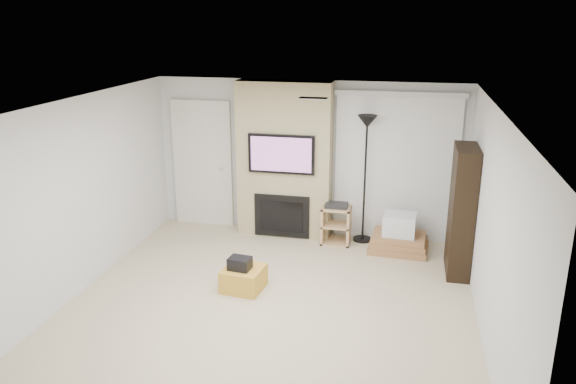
% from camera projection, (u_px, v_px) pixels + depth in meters
% --- Properties ---
extents(floor, '(5.00, 5.50, 0.00)m').
position_uv_depth(floor, '(267.00, 310.00, 6.89)').
color(floor, '#C7B693').
rests_on(floor, ground).
extents(ceiling, '(5.00, 5.50, 0.00)m').
position_uv_depth(ceiling, '(265.00, 107.00, 6.14)').
color(ceiling, white).
rests_on(ceiling, wall_back).
extents(wall_back, '(5.00, 0.00, 2.50)m').
position_uv_depth(wall_back, '(308.00, 158.00, 9.08)').
color(wall_back, silver).
rests_on(wall_back, ground).
extents(wall_front, '(5.00, 0.00, 2.50)m').
position_uv_depth(wall_front, '(169.00, 343.00, 3.96)').
color(wall_front, silver).
rests_on(wall_front, ground).
extents(wall_left, '(0.00, 5.50, 2.50)m').
position_uv_depth(wall_left, '(73.00, 200.00, 7.03)').
color(wall_left, silver).
rests_on(wall_left, ground).
extents(wall_right, '(0.00, 5.50, 2.50)m').
position_uv_depth(wall_right, '(492.00, 231.00, 6.01)').
color(wall_right, silver).
rests_on(wall_right, ground).
extents(hvac_vent, '(0.35, 0.18, 0.01)m').
position_uv_depth(hvac_vent, '(313.00, 98.00, 6.81)').
color(hvac_vent, silver).
rests_on(hvac_vent, ceiling).
extents(ottoman, '(0.55, 0.55, 0.30)m').
position_uv_depth(ottoman, '(244.00, 278.00, 7.38)').
color(ottoman, gold).
rests_on(ottoman, floor).
extents(black_bag, '(0.30, 0.25, 0.16)m').
position_uv_depth(black_bag, '(240.00, 263.00, 7.28)').
color(black_bag, black).
rests_on(black_bag, ottoman).
extents(fireplace_wall, '(1.50, 0.47, 2.50)m').
position_uv_depth(fireplace_wall, '(284.00, 161.00, 8.96)').
color(fireplace_wall, tan).
rests_on(fireplace_wall, floor).
extents(entry_door, '(1.02, 0.11, 2.14)m').
position_uv_depth(entry_door, '(203.00, 164.00, 9.47)').
color(entry_door, silver).
rests_on(entry_door, floor).
extents(vertical_blinds, '(1.98, 0.10, 2.37)m').
position_uv_depth(vertical_blinds, '(396.00, 162.00, 8.74)').
color(vertical_blinds, silver).
rests_on(vertical_blinds, floor).
extents(floor_lamp, '(0.30, 0.30, 2.02)m').
position_uv_depth(floor_lamp, '(366.00, 143.00, 8.55)').
color(floor_lamp, black).
rests_on(floor_lamp, floor).
extents(av_stand, '(0.45, 0.38, 0.66)m').
position_uv_depth(av_stand, '(336.00, 222.00, 8.83)').
color(av_stand, tan).
rests_on(av_stand, floor).
extents(box_stack, '(0.92, 0.72, 0.59)m').
position_uv_depth(box_stack, '(399.00, 237.00, 8.57)').
color(box_stack, '#A16E43').
rests_on(box_stack, floor).
extents(bookshelf, '(0.30, 0.80, 1.80)m').
position_uv_depth(bookshelf, '(462.00, 211.00, 7.67)').
color(bookshelf, black).
rests_on(bookshelf, floor).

